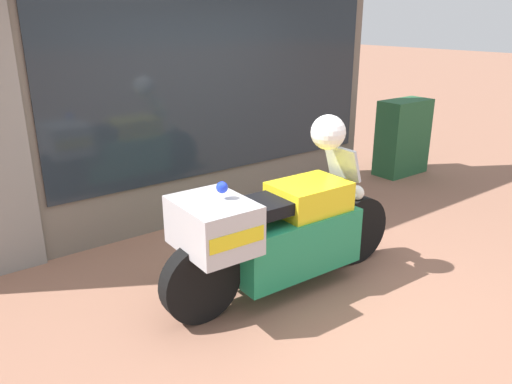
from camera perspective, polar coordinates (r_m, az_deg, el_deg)
ground_plane at (r=4.52m, az=4.40°, el=-10.48°), size 60.00×60.00×0.00m
shop_building at (r=5.38m, az=-13.57°, el=14.48°), size 5.43×0.55×3.65m
window_display at (r=6.09m, az=-4.87°, el=2.30°), size 3.89×0.30×1.90m
paramedic_motorcycle at (r=4.16m, az=2.34°, el=-4.65°), size 2.37×0.67×1.18m
utility_cabinet at (r=7.74m, az=16.42°, el=6.02°), size 0.81×0.41×1.10m
white_helmet at (r=4.25m, az=8.25°, el=6.77°), size 0.30×0.30×0.30m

